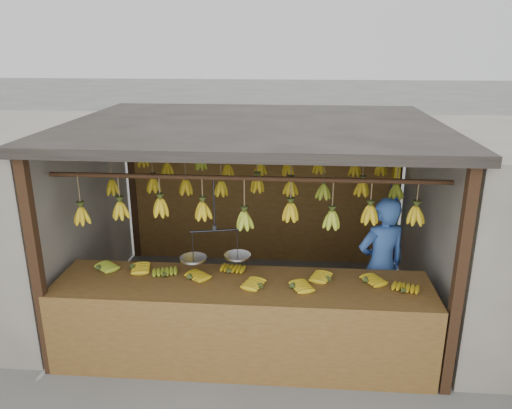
{
  "coord_description": "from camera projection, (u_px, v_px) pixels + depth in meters",
  "views": [
    {
      "loc": [
        0.48,
        -5.73,
        3.29
      ],
      "look_at": [
        0.0,
        0.3,
        1.3
      ],
      "focal_mm": 35.0,
      "sensor_mm": 36.0,
      "label": 1
    }
  ],
  "objects": [
    {
      "name": "vendor",
      "position": [
        381.0,
        265.0,
        5.75
      ],
      "size": [
        0.7,
        0.59,
        1.65
      ],
      "primitive_type": "imported",
      "rotation": [
        0.0,
        0.0,
        3.51
      ],
      "color": "#3359A5",
      "rests_on": "ground"
    },
    {
      "name": "balance_scale",
      "position": [
        215.0,
        253.0,
        5.19
      ],
      "size": [
        0.72,
        0.38,
        0.87
      ],
      "color": "black",
      "rests_on": "ground"
    },
    {
      "name": "bag_bundles",
      "position": [
        393.0,
        205.0,
        7.31
      ],
      "size": [
        0.08,
        0.26,
        1.25
      ],
      "color": "yellow",
      "rests_on": "ground"
    },
    {
      "name": "hanging_bananas",
      "position": [
        254.0,
        187.0,
        5.98
      ],
      "size": [
        3.59,
        2.23,
        0.39
      ],
      "color": "#B89713",
      "rests_on": "ground"
    },
    {
      "name": "ground",
      "position": [
        254.0,
        306.0,
        6.49
      ],
      "size": [
        80.0,
        80.0,
        0.0
      ],
      "primitive_type": "plane",
      "color": "#5B5B57"
    },
    {
      "name": "counter",
      "position": [
        241.0,
        305.0,
        5.1
      ],
      "size": [
        3.92,
        0.89,
        0.96
      ],
      "color": "brown",
      "rests_on": "ground"
    },
    {
      "name": "stall",
      "position": [
        256.0,
        152.0,
        6.18
      ],
      "size": [
        4.3,
        3.3,
        2.4
      ],
      "color": "black",
      "rests_on": "ground"
    }
  ]
}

